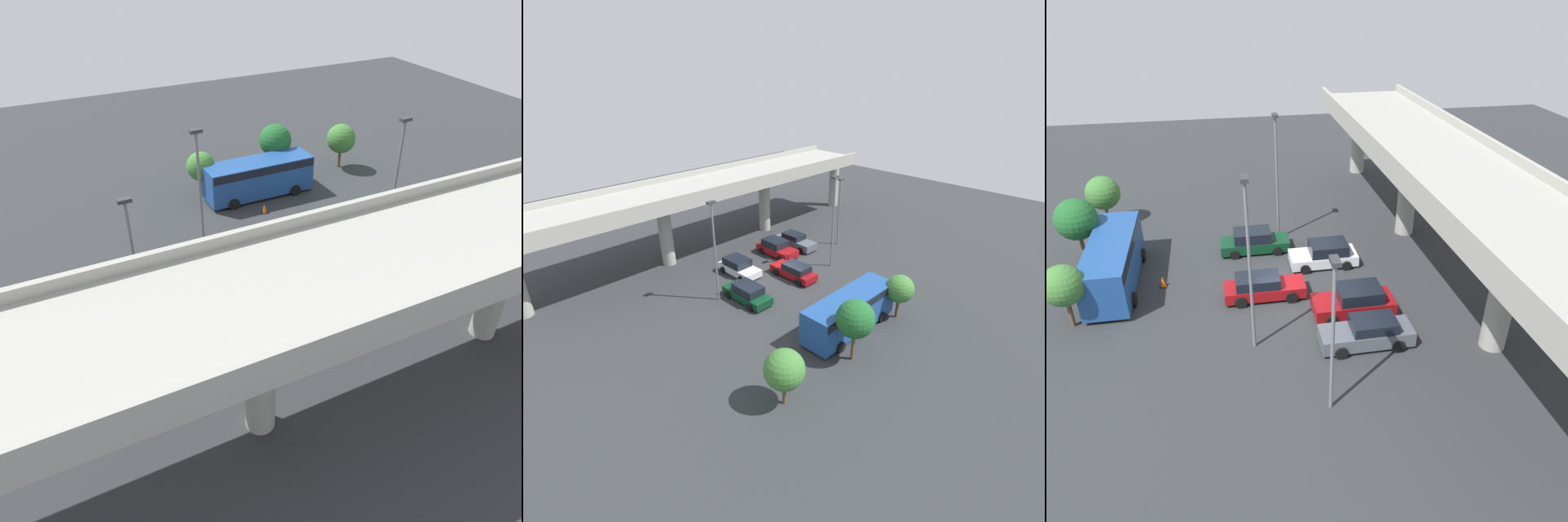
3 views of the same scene
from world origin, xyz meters
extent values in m
plane|color=#2D3033|center=(0.00, 0.00, 0.00)|extent=(85.04, 85.04, 0.00)
cube|color=#9E9B93|center=(0.00, 10.06, 6.89)|extent=(39.68, 7.09, 0.90)
cube|color=#9E9B93|center=(0.00, 6.67, 7.62)|extent=(39.68, 0.30, 0.55)
cube|color=#9E9B93|center=(0.00, 13.45, 7.62)|extent=(39.68, 0.30, 0.55)
cylinder|color=#9E9B93|center=(-6.61, 10.06, 3.22)|extent=(1.29, 1.29, 6.44)
cylinder|color=#9E9B93|center=(6.61, 10.06, 3.22)|extent=(1.29, 1.29, 6.44)
cube|color=#0C381E|center=(-5.68, -0.95, 0.51)|extent=(1.83, 4.61, 0.67)
cube|color=black|center=(-5.68, -1.10, 1.19)|extent=(1.69, 2.45, 0.70)
cylinder|color=black|center=(-6.62, 0.48, 0.31)|extent=(0.22, 0.63, 0.63)
cylinder|color=black|center=(-4.74, 0.48, 0.31)|extent=(0.22, 0.63, 0.63)
cylinder|color=black|center=(-6.62, -2.38, 0.31)|extent=(0.22, 0.63, 0.63)
cylinder|color=black|center=(-4.74, -2.38, 0.31)|extent=(0.22, 0.63, 0.63)
cube|color=silver|center=(-3.03, 3.24, 0.51)|extent=(1.95, 4.33, 0.66)
cube|color=black|center=(-3.03, 3.58, 1.19)|extent=(1.79, 2.40, 0.71)
cylinder|color=black|center=(-2.03, 1.90, 0.32)|extent=(0.22, 0.63, 0.63)
cylinder|color=black|center=(-4.03, 1.90, 0.32)|extent=(0.22, 0.63, 0.63)
cylinder|color=black|center=(-2.03, 4.58, 0.32)|extent=(0.22, 0.63, 0.63)
cylinder|color=black|center=(-4.03, 4.58, 0.32)|extent=(0.22, 0.63, 0.63)
cube|color=maroon|center=(0.11, -0.89, 0.52)|extent=(1.71, 4.70, 0.66)
cube|color=black|center=(0.11, -1.29, 1.15)|extent=(1.57, 2.53, 0.60)
cylinder|color=black|center=(-0.76, 0.57, 0.35)|extent=(0.22, 0.70, 0.70)
cylinder|color=black|center=(0.99, 0.57, 0.35)|extent=(0.22, 0.70, 0.70)
cylinder|color=black|center=(-0.76, -2.34, 0.35)|extent=(0.22, 0.70, 0.70)
cylinder|color=black|center=(0.99, -2.34, 0.35)|extent=(0.22, 0.70, 0.70)
cube|color=maroon|center=(2.56, 3.78, 0.55)|extent=(1.97, 4.50, 0.73)
cube|color=black|center=(2.56, 4.11, 1.27)|extent=(1.81, 2.40, 0.72)
cylinder|color=black|center=(3.57, 2.39, 0.33)|extent=(0.22, 0.67, 0.67)
cylinder|color=black|center=(1.56, 2.39, 0.33)|extent=(0.22, 0.67, 0.67)
cylinder|color=black|center=(3.57, 5.18, 0.33)|extent=(0.22, 0.67, 0.67)
cylinder|color=black|center=(1.56, 5.18, 0.33)|extent=(0.22, 0.67, 0.67)
cube|color=#515660|center=(5.39, 3.71, 0.57)|extent=(1.70, 4.77, 0.78)
cube|color=black|center=(5.39, 4.06, 1.24)|extent=(1.57, 2.27, 0.56)
cylinder|color=black|center=(6.27, 2.24, 0.34)|extent=(0.22, 0.67, 0.67)
cylinder|color=black|center=(4.52, 2.24, 0.34)|extent=(0.22, 0.67, 0.67)
cylinder|color=black|center=(6.27, 5.19, 0.34)|extent=(0.22, 0.67, 0.67)
cylinder|color=black|center=(4.52, 5.19, 0.34)|extent=(0.22, 0.67, 0.67)
cube|color=#1E478C|center=(-2.96, -9.63, 1.57)|extent=(8.53, 2.49, 2.68)
cube|color=black|center=(-2.96, -9.63, 2.54)|extent=(8.36, 2.54, 0.59)
cylinder|color=black|center=(-0.32, -8.36, 0.43)|extent=(0.85, 0.29, 0.85)
cylinder|color=black|center=(-0.32, -10.90, 0.43)|extent=(0.85, 0.29, 0.85)
cylinder|color=black|center=(-5.60, -8.36, 0.43)|extent=(0.85, 0.29, 0.85)
cylinder|color=black|center=(-5.60, -10.90, 0.43)|extent=(0.85, 0.29, 0.85)
cylinder|color=slate|center=(9.29, 1.02, 3.64)|extent=(0.16, 0.16, 7.28)
cube|color=#333338|center=(9.29, 1.02, 7.38)|extent=(0.70, 0.35, 0.20)
cylinder|color=slate|center=(-7.33, 0.90, 4.30)|extent=(0.16, 0.16, 8.61)
cube|color=#333338|center=(-7.33, 0.90, 8.71)|extent=(0.70, 0.35, 0.20)
cylinder|color=slate|center=(4.51, -1.89, 4.46)|extent=(0.16, 0.16, 8.92)
cube|color=#333338|center=(4.51, -1.89, 9.02)|extent=(0.70, 0.35, 0.20)
cylinder|color=brown|center=(-11.79, -11.45, 0.75)|extent=(0.24, 0.24, 1.51)
sphere|color=#3D7533|center=(-11.79, -11.45, 2.56)|extent=(2.48, 2.48, 2.48)
cylinder|color=brown|center=(-5.64, -11.92, 1.09)|extent=(0.24, 0.24, 2.18)
sphere|color=#1E5B28|center=(-5.64, -11.92, 3.29)|extent=(2.63, 2.63, 2.63)
cylinder|color=brown|center=(1.08, -11.38, 0.81)|extent=(0.24, 0.24, 1.63)
sphere|color=#3D7533|center=(1.08, -11.38, 2.57)|extent=(2.22, 2.22, 2.22)
cube|color=black|center=(-2.11, -6.86, 0.02)|extent=(0.44, 0.44, 0.04)
cone|color=#EA590F|center=(-2.11, -6.86, 0.35)|extent=(0.40, 0.40, 0.70)
camera|label=1|loc=(13.00, 22.98, 18.58)|focal=35.00mm
camera|label=2|loc=(-24.73, -24.22, 18.45)|focal=28.00mm
camera|label=3|loc=(25.10, -2.91, 16.68)|focal=35.00mm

